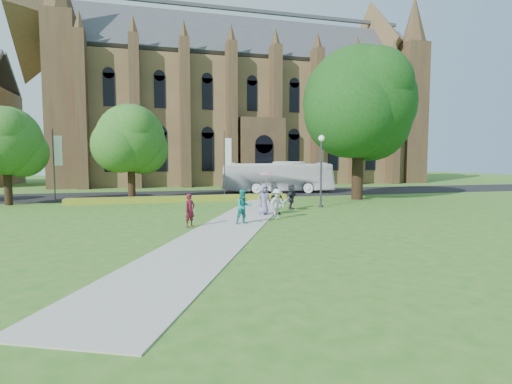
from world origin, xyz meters
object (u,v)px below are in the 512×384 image
object	(u,v)px
large_tree	(359,103)
pedestrian_0	(190,210)
streetlamp	(321,162)
tour_coach	(277,177)

from	to	relation	value
large_tree	pedestrian_0	world-z (taller)	large_tree
streetlamp	tour_coach	world-z (taller)	streetlamp
streetlamp	large_tree	bearing A→B (deg)	39.29
large_tree	pedestrian_0	bearing A→B (deg)	-145.15
streetlamp	large_tree	size ratio (longest dim) A/B	0.40
tour_coach	pedestrian_0	world-z (taller)	tour_coach
large_tree	pedestrian_0	distance (m)	20.50
large_tree	pedestrian_0	size ratio (longest dim) A/B	7.78
large_tree	pedestrian_0	xyz separation A→B (m)	(-15.66, -10.90, -7.48)
tour_coach	pedestrian_0	bearing A→B (deg)	163.42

